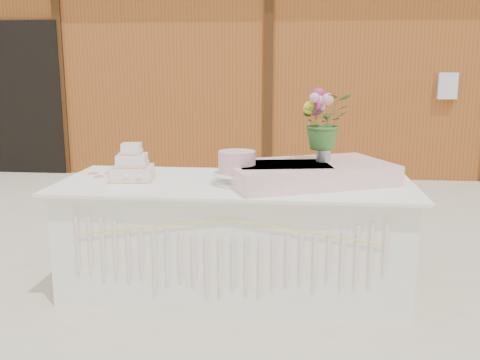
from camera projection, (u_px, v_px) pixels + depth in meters
The scene contains 9 objects.
ground at pixel (236, 288), 3.79m from camera, with size 80.00×80.00×0.00m, color beige.
barn at pixel (274, 60), 9.29m from camera, with size 12.60×4.60×3.30m.
cake_table at pixel (235, 236), 3.71m from camera, with size 2.40×1.00×0.77m.
wedding_cake at pixel (132, 167), 3.69m from camera, with size 0.32×0.32×0.26m.
pink_cake_stand at pixel (237, 166), 3.52m from camera, with size 0.31×0.31×0.23m.
satin_runner at pixel (308, 173), 3.59m from camera, with size 1.08×0.62×0.14m, color #FBC9CA.
flower_vase at pixel (324, 152), 3.62m from camera, with size 0.10×0.10×0.13m, color #AFAFB4.
bouquet at pixel (325, 114), 3.57m from camera, with size 0.34×0.29×0.38m, color #386F2C.
loose_flowers at pixel (97, 174), 3.86m from camera, with size 0.14×0.35×0.02m, color pink, non-canonical shape.
Camera 1 is at (0.41, -3.53, 1.52)m, focal length 40.00 mm.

